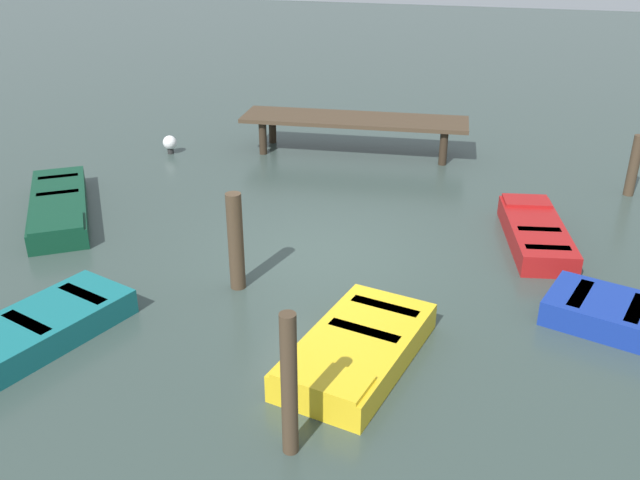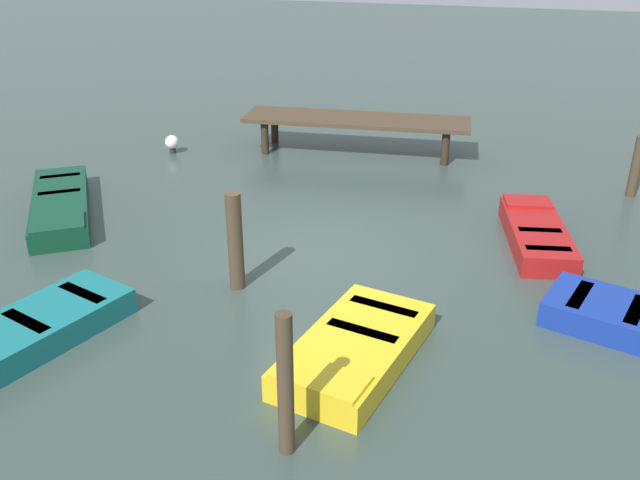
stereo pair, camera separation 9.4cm
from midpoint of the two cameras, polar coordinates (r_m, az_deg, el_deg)
The scene contains 10 objects.
ground_plane at distance 12.47m, azimuth 0.22°, elevation -1.45°, with size 80.00×80.00×0.00m, color #33423D.
dock_segment at distance 17.90m, azimuth 3.20°, elevation 9.80°, with size 5.91×1.97×0.95m.
rowboat_dark_green at distance 15.15m, azimuth -20.71°, elevation 2.74°, with size 3.03×3.73×0.46m.
rowboat_red at distance 13.54m, azimuth 17.81°, elevation 0.53°, with size 1.51×2.97×0.46m.
rowboat_teal at distance 10.66m, azimuth -24.30°, elevation -7.70°, with size 2.24×3.77×0.46m.
rowboat_yellow at distance 9.57m, azimuth 3.23°, elevation -9.11°, with size 1.88×2.93×0.46m.
mooring_piling_mid_right at distance 11.20m, azimuth -6.86°, elevation -0.12°, with size 0.26×0.26×1.68m, color #423323.
mooring_piling_far_left at distance 7.75m, azimuth -2.55°, elevation -12.05°, with size 0.19×0.19×1.86m, color #423323.
mooring_piling_center at distance 16.55m, azimuth 25.05°, elevation 5.58°, with size 0.22×0.22×1.37m, color #423323.
marker_buoy at distance 18.43m, azimuth -12.11°, elevation 7.96°, with size 0.36×0.36×0.48m.
Camera 2 is at (3.14, -10.68, 5.64)m, focal length 38.31 mm.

